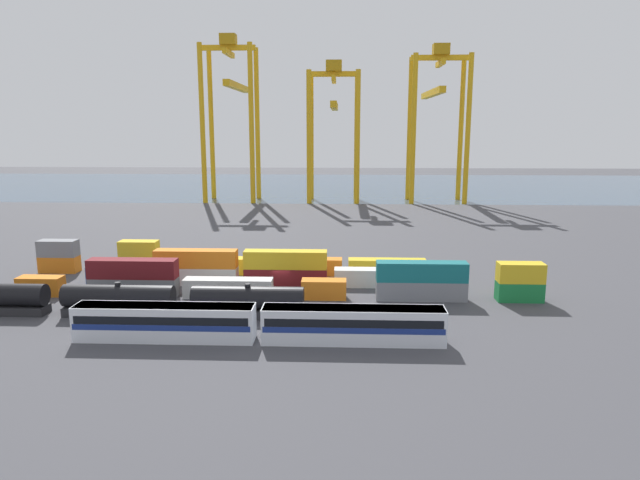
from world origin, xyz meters
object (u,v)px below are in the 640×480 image
Objects in this scene: shipping_container_17 at (140,265)px; gantry_crane_central at (334,118)px; freight_tank_row at (119,300)px; shipping_container_1 at (134,287)px; gantry_crane_west at (232,103)px; shipping_container_12 at (286,277)px; passenger_train at (258,322)px; shipping_container_21 at (387,267)px; shipping_container_3 at (228,288)px; gantry_crane_east at (437,108)px; shipping_container_10 at (197,276)px.

shipping_container_17 is 0.14× the size of gantry_crane_central.
shipping_container_1 is at bearing 98.04° from freight_tank_row.
shipping_container_12 is at bearing -75.09° from gantry_crane_west.
passenger_train is 32.77m from shipping_container_21.
gantry_crane_central is at bearing -0.02° from gantry_crane_west.
passenger_train reaches higher than shipping_container_1.
gantry_crane_central reaches higher than shipping_container_3.
freight_tank_row is 118.87m from gantry_crane_west.
shipping_container_17 is 98.85m from gantry_crane_west.
freight_tank_row is at bearing -143.02° from shipping_container_12.
shipping_container_1 is 0.26× the size of gantry_crane_east.
shipping_container_12 is (20.32, 6.31, 0.00)m from shipping_container_1.
shipping_container_21 is at bearing 19.50° from shipping_container_1.
freight_tank_row is 3.77× the size of shipping_container_10.
gantry_crane_east is at bearing 61.88° from shipping_container_1.
passenger_train is 17.26m from shipping_container_3.
shipping_container_17 is at bearing 103.11° from freight_tank_row.
shipping_container_3 is at bearing -79.63° from gantry_crane_west.
shipping_container_10 is 105.29m from gantry_crane_central.
shipping_container_1 is at bearing -162.75° from shipping_container_12.
shipping_container_12 is at bearing -14.72° from shipping_container_17.
gantry_crane_west is at bearing 104.91° from shipping_container_12.
shipping_container_12 is (0.70, 22.27, -0.84)m from passenger_train.
gantry_crane_east reaches higher than shipping_container_17.
shipping_container_3 is 0.28× the size of gantry_crane_central.
shipping_container_17 is (-3.68, 12.62, 0.00)m from shipping_container_1.
shipping_container_3 is 112.64m from gantry_crane_west.
shipping_container_17 is 0.13× the size of gantry_crane_east.
gantry_crane_east is (64.04, 0.62, -1.62)m from gantry_crane_west.
shipping_container_17 is 39.32m from shipping_container_21.
gantry_crane_east is (44.46, 107.67, 27.48)m from shipping_container_3.
gantry_crane_east is (57.54, 107.67, 27.48)m from shipping_container_1.
gantry_crane_west is (-2.81, 94.43, 29.10)m from shipping_container_17.
shipping_container_17 is (-10.79, 6.31, 0.00)m from shipping_container_10.
shipping_container_12 is 111.42m from gantry_crane_east.
shipping_container_1 is 13.09m from shipping_container_3.
shipping_container_3 is 0.26× the size of gantry_crane_east.
gantry_crane_east is (50.44, 101.36, 27.48)m from shipping_container_10.
freight_tank_row is 15.63m from shipping_container_10.
shipping_container_3 is 8.70m from shipping_container_10.
gantry_crane_west is (-6.50, 107.04, 29.10)m from shipping_container_1.
shipping_container_21 is at bearing -65.95° from gantry_crane_west.
shipping_container_10 is 105.73m from gantry_crane_west.
gantry_crane_west reaches higher than shipping_container_10.
gantry_crane_west is (-26.81, 100.73, 29.10)m from shipping_container_12.
shipping_container_17 is at bearing 106.28° from shipping_container_1.
gantry_crane_east is at bearing 69.83° from shipping_container_12.
shipping_container_10 and shipping_container_21 have the same top height.
shipping_container_21 is at bearing 29.23° from shipping_container_3.
gantry_crane_central is (25.52, 107.03, 24.56)m from shipping_container_1.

